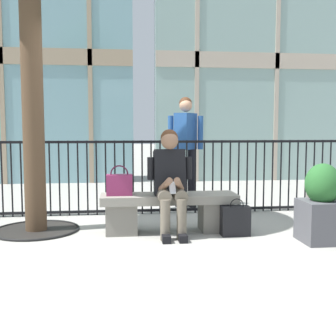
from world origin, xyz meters
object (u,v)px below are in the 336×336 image
at_px(shopping_bag, 235,220).
at_px(stone_bench, 169,209).
at_px(seated_person_with_phone, 171,178).
at_px(bystander_at_railing, 186,143).
at_px(planter, 322,206).
at_px(handbag_on_bench, 119,184).

bearing_deg(shopping_bag, stone_bench, 159.87).
distance_m(stone_bench, shopping_bag, 0.78).
relative_size(seated_person_with_phone, bystander_at_railing, 0.71).
height_order(seated_person_with_phone, bystander_at_railing, bystander_at_railing).
xyz_separation_m(bystander_at_railing, planter, (1.13, -2.25, -0.61)).
bearing_deg(seated_person_with_phone, stone_bench, 91.90).
relative_size(handbag_on_bench, bystander_at_railing, 0.20).
bearing_deg(bystander_at_railing, seated_person_with_phone, -104.41).
relative_size(shopping_bag, planter, 0.51).
distance_m(shopping_bag, planter, 0.95).
xyz_separation_m(shopping_bag, bystander_at_railing, (-0.28, 1.88, 0.83)).
bearing_deg(bystander_at_railing, handbag_on_bench, -122.45).
height_order(handbag_on_bench, shopping_bag, handbag_on_bench).
distance_m(stone_bench, bystander_at_railing, 1.83).
bearing_deg(seated_person_with_phone, shopping_bag, -10.84).
xyz_separation_m(seated_person_with_phone, bystander_at_railing, (0.45, 1.74, 0.35)).
xyz_separation_m(handbag_on_bench, bystander_at_railing, (1.03, 1.62, 0.42)).
height_order(stone_bench, seated_person_with_phone, seated_person_with_phone).
relative_size(seated_person_with_phone, planter, 1.43).
height_order(seated_person_with_phone, shopping_bag, seated_person_with_phone).
relative_size(bystander_at_railing, planter, 2.01).
bearing_deg(handbag_on_bench, bystander_at_railing, 57.55).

